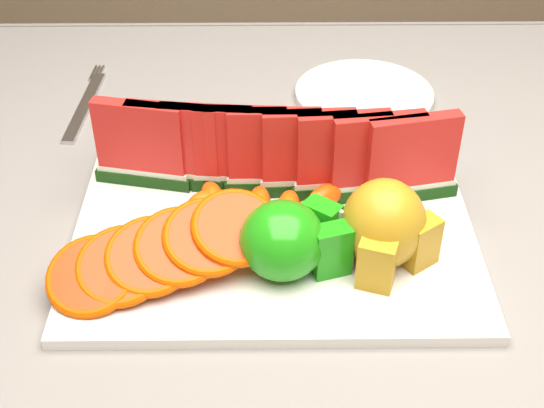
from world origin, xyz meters
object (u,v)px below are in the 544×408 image
Objects in this scene: pear_cluster at (385,227)px; side_plate at (364,94)px; fork at (86,103)px; platter at (274,232)px; apple_cluster at (290,240)px.

pear_cluster reaches higher than side_plate.
fork is (-0.34, 0.31, -0.05)m from pear_cluster.
side_plate is at bearing 2.29° from fork.
pear_cluster reaches higher than platter.
side_plate is (0.11, 0.34, -0.04)m from apple_cluster.
apple_cluster is at bearing -76.45° from platter.
apple_cluster reaches higher than side_plate.
side_plate is 1.04× the size of fork.
platter is 3.57× the size of apple_cluster.
fork is at bearing 128.10° from apple_cluster.
apple_cluster is 0.09m from pear_cluster.
side_plate is at bearing 72.44° from apple_cluster.
platter is 2.05× the size of fork.
platter is 4.16× the size of pear_cluster.
apple_cluster is at bearing -172.99° from pear_cluster.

